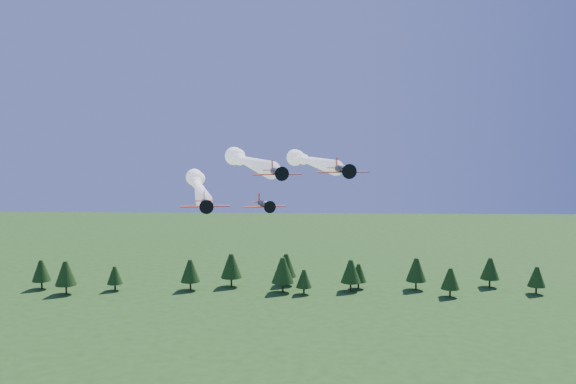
{
  "coord_description": "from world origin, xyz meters",
  "views": [
    {
      "loc": [
        5.99,
        -96.19,
        53.71
      ],
      "look_at": [
        2.81,
        0.0,
        43.87
      ],
      "focal_mm": 40.0,
      "sensor_mm": 36.0,
      "label": 1
    }
  ],
  "objects_px": {
    "plane_lead": "(246,161)",
    "plane_slot": "(264,204)",
    "plane_left": "(198,186)",
    "plane_right": "(309,161)"
  },
  "relations": [
    {
      "from": "plane_lead",
      "to": "plane_left",
      "type": "height_order",
      "value": "plane_lead"
    },
    {
      "from": "plane_right",
      "to": "plane_left",
      "type": "bearing_deg",
      "value": -177.7
    },
    {
      "from": "plane_lead",
      "to": "plane_slot",
      "type": "distance_m",
      "value": 12.22
    },
    {
      "from": "plane_lead",
      "to": "plane_slot",
      "type": "bearing_deg",
      "value": -81.44
    },
    {
      "from": "plane_left",
      "to": "plane_slot",
      "type": "bearing_deg",
      "value": -63.62
    },
    {
      "from": "plane_lead",
      "to": "plane_slot",
      "type": "height_order",
      "value": "plane_lead"
    },
    {
      "from": "plane_lead",
      "to": "plane_left",
      "type": "relative_size",
      "value": 0.96
    },
    {
      "from": "plane_left",
      "to": "plane_right",
      "type": "bearing_deg",
      "value": 1.62
    },
    {
      "from": "plane_right",
      "to": "plane_slot",
      "type": "relative_size",
      "value": 6.26
    },
    {
      "from": "plane_lead",
      "to": "plane_right",
      "type": "bearing_deg",
      "value": 35.82
    }
  ]
}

